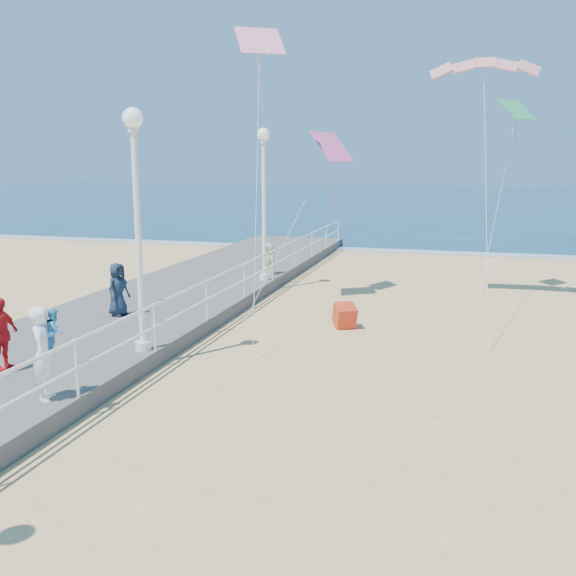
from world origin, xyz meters
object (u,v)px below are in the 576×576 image
(woman_holding_toddler, at_px, (44,354))
(spectator_4, at_px, (118,289))
(spectator_3, at_px, (1,335))
(lamp_post_mid, at_px, (137,205))
(lamp_post_far, at_px, (264,188))
(beach_walker_c, at_px, (269,264))
(box_kite, at_px, (345,318))
(toddler_held, at_px, (55,331))

(woman_holding_toddler, relative_size, spectator_4, 1.16)
(woman_holding_toddler, distance_m, spectator_3, 2.15)
(lamp_post_mid, distance_m, spectator_3, 3.85)
(lamp_post_far, height_order, woman_holding_toddler, lamp_post_far)
(woman_holding_toddler, height_order, beach_walker_c, woman_holding_toddler)
(lamp_post_mid, xyz_separation_m, box_kite, (3.77, 4.59, -3.36))
(toddler_held, relative_size, beach_walker_c, 0.50)
(lamp_post_mid, xyz_separation_m, lamp_post_far, (0.00, 9.00, 0.00))
(beach_walker_c, bearing_deg, spectator_4, -59.67)
(toddler_held, bearing_deg, woman_holding_toddler, 112.92)
(lamp_post_far, relative_size, spectator_3, 3.47)
(toddler_held, xyz_separation_m, box_kite, (3.80, 7.68, -1.35))
(spectator_3, bearing_deg, lamp_post_far, -7.58)
(lamp_post_mid, relative_size, spectator_3, 3.47)
(woman_holding_toddler, height_order, box_kite, woman_holding_toddler)
(toddler_held, distance_m, box_kite, 8.67)
(lamp_post_far, xyz_separation_m, spectator_4, (-2.23, -6.22, -2.52))
(lamp_post_mid, distance_m, spectator_4, 4.37)
(beach_walker_c, bearing_deg, toddler_held, -43.55)
(lamp_post_far, bearing_deg, beach_walker_c, 99.12)
(box_kite, bearing_deg, lamp_post_mid, -157.88)
(spectator_3, relative_size, spectator_4, 1.04)
(toddler_held, bearing_deg, beach_walker_c, -21.40)
(lamp_post_far, distance_m, beach_walker_c, 3.11)
(lamp_post_mid, height_order, spectator_4, lamp_post_mid)
(beach_walker_c, bearing_deg, box_kite, -8.94)
(woman_holding_toddler, distance_m, spectator_4, 6.36)
(toddler_held, bearing_deg, lamp_post_far, -22.24)
(woman_holding_toddler, bearing_deg, toddler_held, -67.08)
(lamp_post_far, bearing_deg, lamp_post_mid, -90.00)
(lamp_post_far, bearing_deg, box_kite, -49.48)
(beach_walker_c, bearing_deg, lamp_post_far, -35.11)
(beach_walker_c, height_order, box_kite, beach_walker_c)
(spectator_3, height_order, beach_walker_c, spectator_3)
(spectator_3, bearing_deg, beach_walker_c, -5.74)
(woman_holding_toddler, distance_m, box_kite, 8.82)
(lamp_post_far, height_order, box_kite, lamp_post_far)
(woman_holding_toddler, height_order, spectator_3, woman_holding_toddler)
(lamp_post_mid, relative_size, woman_holding_toddler, 3.11)
(spectator_3, bearing_deg, woman_holding_toddler, -118.52)
(lamp_post_mid, bearing_deg, spectator_4, 128.78)
(lamp_post_mid, height_order, lamp_post_far, same)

